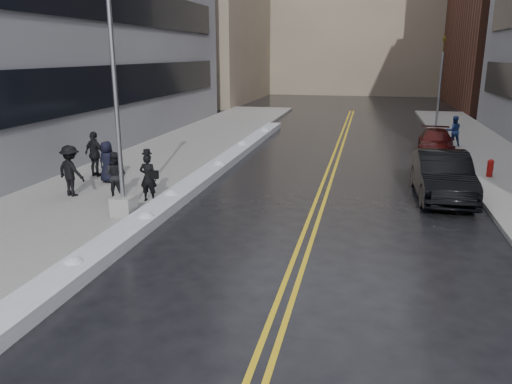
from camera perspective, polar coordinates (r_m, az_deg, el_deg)
The scene contains 18 objects.
ground at distance 13.27m, azimuth -5.90°, elevation -6.89°, with size 160.00×160.00×0.00m, color black.
sidewalk_west at distance 24.21m, azimuth -11.37°, elevation 3.40°, with size 5.50×50.00×0.15m, color gray.
lane_line_left at distance 22.24m, azimuth 8.11°, elevation 2.29°, with size 0.12×50.00×0.01m, color gold.
lane_line_right at distance 22.22m, azimuth 8.88°, elevation 2.25°, with size 0.12×50.00×0.01m, color gold.
snow_ridge at distance 21.20m, azimuth -5.38°, elevation 2.19°, with size 0.90×30.00×0.34m, color silver.
building_west_far at distance 59.05m, azimuth -7.02°, elevation 19.28°, with size 14.00×22.00×18.00m, color gray.
building_far at distance 71.88m, azimuth 11.77°, elevation 20.00°, with size 36.00×16.00×22.00m, color gray.
lamppost at distance 15.64m, azimuth -15.41°, elevation 5.75°, with size 0.65×0.65×7.62m.
fire_hydrant at distance 22.62m, azimuth 25.20°, elevation 2.59°, with size 0.26×0.26×0.73m.
traffic_signal at distance 35.92m, azimuth 20.33°, elevation 11.99°, with size 0.16×0.20×6.00m.
pedestrian_fedora at distance 17.36m, azimuth -12.22°, elevation 1.61°, with size 0.60×0.39×1.64m, color black.
pedestrian_b at distance 17.97m, azimuth -15.75°, elevation 1.87°, with size 0.80×0.63×1.65m, color black.
pedestrian_c at distance 20.32m, azimuth -16.64°, elevation 3.31°, with size 0.80×0.52×1.63m, color black.
pedestrian_d at distance 21.50m, azimuth -17.92°, elevation 4.15°, with size 1.08×0.45×1.85m, color black.
pedestrian_e at distance 18.77m, azimuth -20.40°, elevation 2.29°, with size 1.17×0.67×1.81m, color black.
pedestrian_east at distance 29.43m, azimuth 21.67°, elevation 6.50°, with size 0.80×0.62×1.64m, color navy.
car_black at distance 19.08m, azimuth 20.52°, elevation 1.78°, with size 1.75×5.03×1.66m, color black.
car_maroon at distance 27.67m, azimuth 19.87°, elevation 5.41°, with size 1.72×4.24×1.23m, color #360908.
Camera 1 is at (4.00, -11.60, 5.05)m, focal length 35.00 mm.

